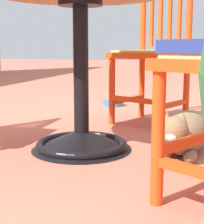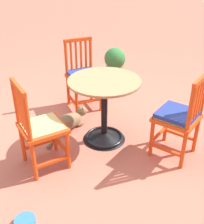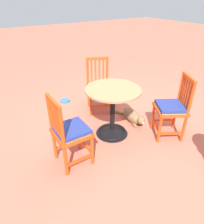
{
  "view_description": "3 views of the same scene",
  "coord_description": "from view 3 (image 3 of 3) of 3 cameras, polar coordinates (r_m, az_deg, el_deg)",
  "views": [
    {
      "loc": [
        -1.62,
        -0.34,
        0.48
      ],
      "look_at": [
        -0.1,
        0.09,
        0.2
      ],
      "focal_mm": 58.57,
      "sensor_mm": 36.0,
      "label": 1
    },
    {
      "loc": [
        2.2,
        1.78,
        1.89
      ],
      "look_at": [
        0.17,
        0.31,
        0.47
      ],
      "focal_mm": 46.19,
      "sensor_mm": 36.0,
      "label": 2
    },
    {
      "loc": [
        -2.01,
        1.69,
        1.84
      ],
      "look_at": [
        0.04,
        0.35,
        0.39
      ],
      "focal_mm": 32.41,
      "sensor_mm": 36.0,
      "label": 3
    }
  ],
  "objects": [
    {
      "name": "orange_chair_at_corner",
      "position": [
        2.37,
        -9.04,
        -5.65
      ],
      "size": [
        0.4,
        0.4,
        0.91
      ],
      "color": "#D64214",
      "rests_on": "ground_plane"
    },
    {
      "name": "tabby_cat",
      "position": [
        3.32,
        8.83,
        -1.34
      ],
      "size": [
        0.74,
        0.26,
        0.23
      ],
      "color": "brown",
      "rests_on": "ground_plane"
    },
    {
      "name": "pet_water_bowl",
      "position": [
        3.99,
        -10.42,
        3.14
      ],
      "size": [
        0.17,
        0.17,
        0.05
      ],
      "primitive_type": "cylinder",
      "color": "teal",
      "rests_on": "ground_plane"
    },
    {
      "name": "ground_plane",
      "position": [
        3.2,
        5.7,
        -4.52
      ],
      "size": [
        24.0,
        24.0,
        0.0
      ],
      "primitive_type": "plane",
      "color": "#BC604C"
    },
    {
      "name": "cafe_table",
      "position": [
        2.92,
        2.92,
        -1.43
      ],
      "size": [
        0.76,
        0.76,
        0.73
      ],
      "color": "black",
      "rests_on": "ground_plane"
    },
    {
      "name": "orange_chair_by_planter",
      "position": [
        2.98,
        19.11,
        1.01
      ],
      "size": [
        0.55,
        0.55,
        0.91
      ],
      "color": "#D64214",
      "rests_on": "ground_plane"
    },
    {
      "name": "orange_chair_near_fence",
      "position": [
        3.5,
        -0.89,
        7.02
      ],
      "size": [
        0.53,
        0.53,
        0.91
      ],
      "color": "#D64214",
      "rests_on": "ground_plane"
    }
  ]
}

